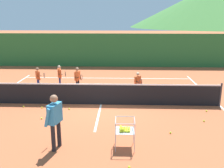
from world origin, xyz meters
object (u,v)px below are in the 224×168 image
Objects in this scene: tennis_ball_6 at (42,108)px; tennis_net at (101,94)px; student_3 at (138,82)px; student_0 at (38,76)px; instructor at (55,117)px; student_1 at (60,75)px; student_2 at (78,77)px; tennis_ball_8 at (207,111)px; tennis_ball_3 at (129,167)px; tennis_ball_11 at (170,133)px; tennis_ball_0 at (69,109)px; tennis_ball_7 at (41,118)px; tennis_ball_1 at (24,107)px; tennis_ball_5 at (204,121)px; ball_cart at (124,129)px.

tennis_net is at bearing 12.88° from tennis_ball_6.
student_0 is at bearing 170.04° from student_3.
instructor reaches higher than student_1.
student_2 is (-1.36, 1.92, 0.29)m from tennis_net.
student_3 is 17.75× the size of tennis_ball_8.
tennis_ball_3 is at bearing -56.95° from student_0.
tennis_ball_0 is at bearing 150.99° from tennis_ball_11.
tennis_net is at bearing -32.56° from student_0.
tennis_ball_0 is at bearing 51.44° from tennis_ball_7.
student_2 is at bearing 77.46° from tennis_ball_7.
tennis_ball_11 is at bearing 16.95° from instructor.
tennis_ball_1 is at bearing -160.27° from student_3.
student_3 is 3.96m from tennis_ball_5.
tennis_ball_1 is (-2.05, 0.19, 0.00)m from tennis_ball_0.
student_0 is at bearing -163.64° from student_1.
tennis_ball_6 is 7.02m from tennis_ball_8.
tennis_ball_3 is at bearing -43.76° from tennis_ball_7.
instructor is 5.89m from student_2.
tennis_ball_0 is at bearing -88.99° from student_2.
student_1 is at bearing 93.65° from tennis_ball_7.
student_3 reaches higher than tennis_ball_7.
tennis_net is 11.84× the size of ball_cart.
tennis_ball_6 is (-1.21, 0.10, 0.00)m from tennis_ball_0.
student_1 is 7.73m from tennis_ball_8.
tennis_ball_3 is (0.12, -1.10, -0.55)m from ball_cart.
tennis_ball_8 is (7.01, -0.15, 0.00)m from tennis_ball_6.
ball_cart is at bearing -37.34° from tennis_ball_1.
student_0 is (-3.56, 2.27, 0.24)m from tennis_net.
instructor reaches higher than student_3.
tennis_net is at bearing 75.28° from instructor.
student_1 reaches higher than tennis_ball_0.
tennis_ball_1 is 1.00× the size of tennis_ball_7.
student_2 reaches higher than tennis_ball_0.
tennis_net is 156.56× the size of tennis_ball_8.
tennis_ball_1 is at bearing -129.84° from student_2.
student_0 reaches higher than tennis_ball_6.
tennis_ball_6 is (-1.16, -2.50, -0.76)m from student_2.
student_2 is at bearing 155.63° from tennis_ball_8.
student_2 reaches higher than tennis_ball_1.
student_2 reaches higher than tennis_ball_6.
student_0 is 18.03× the size of tennis_ball_11.
student_1 is (-2.46, 2.59, 0.27)m from tennis_net.
tennis_net is 3.96m from ball_cart.
student_1 is 18.88× the size of tennis_ball_3.
tennis_ball_8 is 2.84m from tennis_ball_11.
ball_cart reaches higher than tennis_ball_7.
ball_cart is at bearing -61.62° from student_1.
student_0 is at bearing 108.84° from tennis_ball_7.
student_2 is at bearing 50.16° from tennis_ball_1.
student_1 is 18.88× the size of tennis_ball_5.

